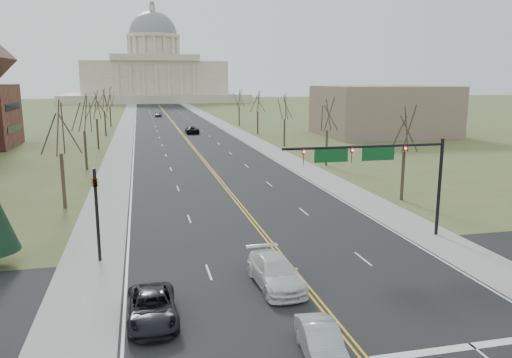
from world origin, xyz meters
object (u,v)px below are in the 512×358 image
signal_mast (377,161)px  car_far_nb (192,130)px  car_sb_inner_second (275,272)px  car_far_sb (158,114)px  car_sb_inner_lead (321,343)px  signal_left (96,204)px  car_sb_outer_lead (152,308)px

signal_mast → car_far_nb: size_ratio=2.11×
signal_mast → car_sb_inner_second: size_ratio=2.18×
car_far_nb → car_far_sb: bearing=-84.3°
car_sb_inner_lead → car_sb_inner_second: (0.10, 7.56, 0.10)m
signal_left → car_sb_inner_second: size_ratio=1.08×
signal_left → car_sb_inner_second: (9.86, -6.34, -2.90)m
car_sb_inner_second → car_far_nb: 81.19m
signal_mast → signal_left: bearing=180.0°
car_far_nb → car_sb_inner_second: bearing=87.3°
car_sb_outer_lead → car_far_sb: bearing=87.0°
car_sb_inner_lead → car_far_sb: size_ratio=0.93×
signal_left → car_far_sb: signal_left is taller
car_sb_outer_lead → car_far_sb: size_ratio=1.09×
car_far_nb → car_far_sb: (-5.10, 50.71, -0.02)m
car_sb_inner_lead → car_far_nb: 88.75m
car_sb_inner_lead → car_far_nb: car_far_nb is taller
car_sb_inner_lead → car_sb_inner_second: bearing=95.1°
signal_mast → signal_left: size_ratio=2.02×
car_sb_inner_lead → car_far_nb: bearing=93.4°
signal_mast → car_sb_inner_second: signal_mast is taller
signal_left → car_sb_outer_lead: 9.99m
car_sb_inner_second → car_far_nb: size_ratio=0.97×
signal_left → car_far_sb: bearing=86.1°
car_sb_outer_lead → car_far_nb: car_far_nb is taller
signal_left → car_far_sb: (8.53, 125.47, -2.92)m
signal_mast → car_far_sb: size_ratio=2.64×
signal_left → car_far_sb: size_ratio=1.31×
car_sb_inner_lead → car_sb_outer_lead: 8.30m
signal_mast → car_far_sb: bearing=94.7°
signal_mast → car_far_nb: signal_mast is taller
signal_mast → car_sb_inner_lead: signal_mast is taller
car_sb_inner_lead → car_sb_inner_second: car_sb_inner_second is taller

